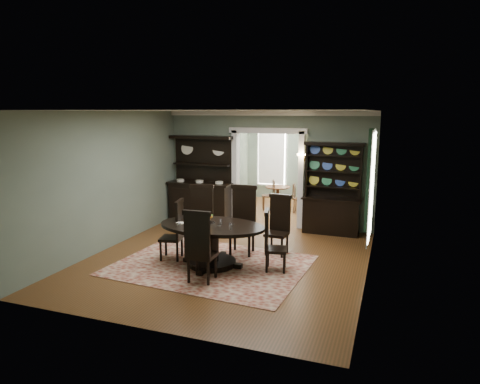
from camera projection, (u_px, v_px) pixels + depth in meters
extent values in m
cube|color=brown|center=(226.00, 260.00, 8.72)|extent=(5.50, 6.00, 0.01)
cube|color=silver|center=(225.00, 111.00, 8.16)|extent=(5.50, 6.00, 0.01)
cube|color=slate|center=(109.00, 180.00, 9.36)|extent=(0.01, 6.00, 3.00)
cube|color=slate|center=(370.00, 197.00, 7.53)|extent=(0.01, 6.00, 3.00)
cube|color=slate|center=(142.00, 225.00, 5.67)|extent=(5.50, 0.01, 3.00)
cube|color=slate|center=(204.00, 166.00, 11.82)|extent=(1.85, 0.01, 3.00)
cube|color=slate|center=(338.00, 172.00, 10.61)|extent=(1.85, 0.01, 3.00)
cube|color=slate|center=(268.00, 121.00, 10.99)|extent=(1.80, 0.01, 0.50)
cube|color=silver|center=(268.00, 113.00, 10.90)|extent=(5.50, 0.10, 0.12)
cube|color=brown|center=(283.00, 211.00, 13.11)|extent=(3.50, 3.50, 0.01)
cube|color=silver|center=(285.00, 111.00, 12.56)|extent=(3.50, 3.50, 0.01)
cube|color=slate|center=(230.00, 160.00, 13.42)|extent=(0.01, 3.50, 3.00)
cube|color=slate|center=(343.00, 164.00, 12.25)|extent=(0.01, 3.50, 3.00)
cube|color=slate|center=(297.00, 156.00, 14.45)|extent=(3.50, 0.01, 3.00)
cube|color=silver|center=(272.00, 154.00, 14.68)|extent=(1.05, 0.06, 2.20)
cube|color=silver|center=(322.00, 156.00, 14.11)|extent=(1.05, 0.06, 2.20)
cube|color=silver|center=(236.00, 177.00, 11.56)|extent=(0.14, 0.25, 2.50)
cube|color=silver|center=(301.00, 180.00, 10.96)|extent=(0.14, 0.25, 2.50)
cube|color=silver|center=(268.00, 131.00, 11.03)|extent=(2.08, 0.25, 0.14)
cube|color=white|center=(372.00, 186.00, 8.07)|extent=(0.02, 1.10, 2.00)
cube|color=silver|center=(371.00, 186.00, 8.07)|extent=(0.01, 1.22, 2.12)
cube|color=#16311C|center=(369.00, 180.00, 8.73)|extent=(0.10, 0.35, 2.10)
cube|color=#AC702E|center=(303.00, 157.00, 10.76)|extent=(0.08, 0.05, 0.18)
sphere|color=#FFD88C|center=(298.00, 154.00, 10.64)|extent=(0.07, 0.07, 0.07)
sphere|color=#FFD88C|center=(306.00, 155.00, 10.57)|extent=(0.07, 0.07, 0.07)
cube|color=maroon|center=(211.00, 265.00, 8.41)|extent=(3.82, 3.01, 0.01)
ellipsoid|color=black|center=(212.00, 226.00, 8.27)|extent=(2.11, 1.34, 0.06)
cylinder|color=black|center=(212.00, 228.00, 8.27)|extent=(1.96, 1.96, 0.03)
cylinder|color=black|center=(212.00, 245.00, 8.34)|extent=(0.27, 0.27, 0.73)
cylinder|color=black|center=(212.00, 263.00, 8.41)|extent=(0.93, 0.93, 0.11)
cylinder|color=white|center=(209.00, 223.00, 8.26)|extent=(0.24, 0.24, 0.04)
cube|color=black|center=(201.00, 226.00, 9.44)|extent=(0.61, 0.59, 0.06)
cube|color=black|center=(202.00, 205.00, 9.57)|extent=(0.49, 0.19, 0.84)
cube|color=black|center=(202.00, 186.00, 9.49)|extent=(0.53, 0.23, 0.09)
cylinder|color=black|center=(191.00, 239.00, 9.30)|extent=(0.05, 0.05, 0.49)
cylinder|color=black|center=(209.00, 239.00, 9.28)|extent=(0.05, 0.05, 0.49)
cylinder|color=black|center=(194.00, 234.00, 9.68)|extent=(0.05, 0.05, 0.49)
cylinder|color=black|center=(211.00, 234.00, 9.66)|extent=(0.05, 0.05, 0.49)
cube|color=black|center=(242.00, 230.00, 9.01)|extent=(0.57, 0.55, 0.07)
cube|color=black|center=(244.00, 207.00, 9.14)|extent=(0.52, 0.11, 0.87)
cube|color=black|center=(244.00, 187.00, 9.06)|extent=(0.57, 0.14, 0.09)
cylinder|color=black|center=(230.00, 244.00, 8.91)|extent=(0.06, 0.06, 0.52)
cylinder|color=black|center=(249.00, 246.00, 8.82)|extent=(0.06, 0.06, 0.52)
cylinder|color=black|center=(235.00, 239.00, 9.29)|extent=(0.06, 0.06, 0.52)
cylinder|color=black|center=(253.00, 240.00, 9.20)|extent=(0.06, 0.06, 0.52)
cube|color=black|center=(277.00, 234.00, 8.97)|extent=(0.48, 0.46, 0.06)
cube|color=black|center=(280.00, 214.00, 9.08)|extent=(0.45, 0.08, 0.76)
cube|color=black|center=(280.00, 196.00, 9.01)|extent=(0.49, 0.11, 0.08)
cylinder|color=black|center=(266.00, 246.00, 8.93)|extent=(0.05, 0.05, 0.45)
cylinder|color=black|center=(282.00, 248.00, 8.79)|extent=(0.05, 0.05, 0.45)
cylinder|color=black|center=(272.00, 241.00, 9.24)|extent=(0.05, 0.05, 0.45)
cylinder|color=black|center=(287.00, 243.00, 9.10)|extent=(0.05, 0.05, 0.45)
cube|color=black|center=(171.00, 238.00, 8.70)|extent=(0.50, 0.52, 0.06)
cube|color=black|center=(180.00, 220.00, 8.61)|extent=(0.14, 0.44, 0.75)
cube|color=black|center=(179.00, 202.00, 8.54)|extent=(0.16, 0.48, 0.08)
cylinder|color=black|center=(166.00, 246.00, 8.94)|extent=(0.05, 0.05, 0.44)
cylinder|color=black|center=(161.00, 251.00, 8.60)|extent=(0.05, 0.05, 0.44)
cylinder|color=black|center=(182.00, 246.00, 8.89)|extent=(0.05, 0.05, 0.44)
cylinder|color=black|center=(177.00, 252.00, 8.55)|extent=(0.05, 0.05, 0.44)
cube|color=black|center=(276.00, 250.00, 8.07)|extent=(0.48, 0.49, 0.05)
cube|color=black|center=(267.00, 231.00, 8.03)|extent=(0.13, 0.42, 0.71)
cube|color=black|center=(267.00, 212.00, 7.96)|extent=(0.15, 0.46, 0.07)
cylinder|color=black|center=(284.00, 263.00, 7.93)|extent=(0.05, 0.05, 0.42)
cylinder|color=black|center=(285.00, 258.00, 8.25)|extent=(0.05, 0.05, 0.42)
cylinder|color=black|center=(267.00, 263.00, 7.97)|extent=(0.05, 0.05, 0.42)
cylinder|color=black|center=(268.00, 257.00, 8.29)|extent=(0.05, 0.05, 0.42)
cube|color=black|center=(202.00, 255.00, 7.57)|extent=(0.49, 0.47, 0.06)
cube|color=black|center=(197.00, 236.00, 7.31)|extent=(0.47, 0.07, 0.80)
cube|color=black|center=(197.00, 213.00, 7.23)|extent=(0.51, 0.09, 0.08)
cylinder|color=black|center=(216.00, 266.00, 7.74)|extent=(0.05, 0.05, 0.47)
cylinder|color=black|center=(197.00, 264.00, 7.84)|extent=(0.05, 0.05, 0.47)
cylinder|color=black|center=(208.00, 273.00, 7.39)|extent=(0.05, 0.05, 0.47)
cylinder|color=black|center=(189.00, 270.00, 7.50)|extent=(0.05, 0.05, 0.47)
cube|color=black|center=(201.00, 203.00, 11.71)|extent=(1.69, 0.62, 1.05)
cube|color=black|center=(200.00, 183.00, 11.61)|extent=(1.80, 0.68, 0.05)
cube|color=black|center=(203.00, 159.00, 11.70)|extent=(1.68, 0.13, 1.24)
cube|color=black|center=(202.00, 164.00, 11.63)|extent=(1.63, 0.34, 0.04)
cube|color=black|center=(201.00, 137.00, 11.48)|extent=(1.79, 0.42, 0.08)
cube|color=black|center=(331.00, 216.00, 10.57)|extent=(1.36, 0.51, 0.87)
cube|color=black|center=(332.00, 199.00, 10.49)|extent=(1.45, 0.56, 0.04)
cube|color=black|center=(334.00, 171.00, 10.54)|extent=(1.35, 0.09, 1.31)
cube|color=black|center=(307.00, 170.00, 10.67)|extent=(0.05, 0.25, 1.35)
cube|color=black|center=(361.00, 173.00, 10.24)|extent=(0.05, 0.25, 1.35)
cube|color=black|center=(335.00, 144.00, 10.31)|extent=(1.45, 0.34, 0.08)
cube|color=black|center=(333.00, 187.00, 10.53)|extent=(1.35, 0.28, 0.03)
cube|color=black|center=(333.00, 171.00, 10.46)|extent=(1.35, 0.28, 0.03)
cube|color=black|center=(334.00, 156.00, 10.38)|extent=(1.35, 0.28, 0.03)
cylinder|color=#593619|center=(278.00, 187.00, 13.21)|extent=(0.76, 0.76, 0.04)
cylinder|color=#593619|center=(278.00, 198.00, 13.27)|extent=(0.10, 0.10, 0.67)
cylinder|color=#593619|center=(277.00, 208.00, 13.33)|extent=(0.42, 0.42, 0.06)
cylinder|color=#593619|center=(268.00, 196.00, 13.15)|extent=(0.38, 0.38, 0.04)
cube|color=#593619|center=(274.00, 188.00, 13.12)|extent=(0.16, 0.33, 0.48)
cylinder|color=#593619|center=(263.00, 202.00, 13.32)|extent=(0.03, 0.03, 0.43)
cylinder|color=#593619|center=(264.00, 204.00, 13.05)|extent=(0.03, 0.03, 0.43)
cylinder|color=#593619|center=(272.00, 202.00, 13.33)|extent=(0.03, 0.03, 0.43)
cylinder|color=#593619|center=(273.00, 203.00, 13.07)|extent=(0.03, 0.03, 0.43)
cylinder|color=#593619|center=(299.00, 199.00, 12.76)|extent=(0.37, 0.37, 0.04)
cube|color=#593619|center=(294.00, 191.00, 12.77)|extent=(0.03, 0.33, 0.46)
cylinder|color=#593619|center=(303.00, 207.00, 12.64)|extent=(0.03, 0.03, 0.41)
cylinder|color=#593619|center=(304.00, 205.00, 12.87)|extent=(0.03, 0.03, 0.41)
cylinder|color=#593619|center=(294.00, 206.00, 12.72)|extent=(0.03, 0.03, 0.41)
cylinder|color=#593619|center=(296.00, 205.00, 12.96)|extent=(0.03, 0.03, 0.41)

